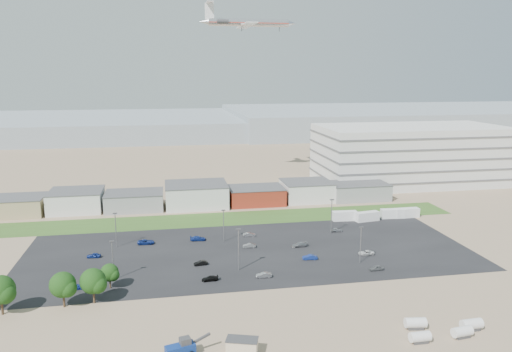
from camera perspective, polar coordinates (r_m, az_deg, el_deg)
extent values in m
plane|color=#876F56|center=(118.00, -1.54, -12.04)|extent=(700.00, 700.00, 0.00)
cube|color=black|center=(137.07, -0.76, -8.60)|extent=(120.00, 50.00, 0.01)
cube|color=#375720|center=(166.56, -4.32, -4.94)|extent=(160.00, 16.00, 0.02)
cube|color=silver|center=(230.84, 17.22, 2.39)|extent=(80.00, 40.00, 25.00)
imported|color=silver|center=(137.49, 12.47, -8.56)|extent=(4.26, 2.06, 1.17)
imported|color=navy|center=(131.84, 6.18, -9.21)|extent=(4.01, 1.79, 1.28)
imported|color=#595B5E|center=(127.83, 13.59, -10.17)|extent=(3.72, 1.72, 1.24)
imported|color=black|center=(119.00, -5.28, -11.59)|extent=(3.94, 1.76, 1.12)
imported|color=black|center=(128.19, -6.34, -9.86)|extent=(3.61, 1.66, 1.15)
imported|color=navy|center=(139.09, -18.06, -8.62)|extent=(3.73, 1.82, 1.23)
imported|color=navy|center=(146.22, -6.65, -7.10)|extent=(4.62, 2.18, 1.30)
imported|color=#595B5E|center=(139.68, -0.77, -7.95)|extent=(3.65, 1.56, 1.17)
imported|color=#A5A5AA|center=(155.05, 9.23, -6.10)|extent=(3.48, 1.42, 1.18)
imported|color=navy|center=(145.72, -12.47, -7.36)|extent=(4.84, 2.44, 1.31)
imported|color=navy|center=(121.07, -19.61, -11.84)|extent=(3.90, 1.99, 1.08)
imported|color=#A5A5AA|center=(148.67, -0.77, -6.72)|extent=(3.70, 1.51, 1.19)
imported|color=#A5A5AA|center=(140.74, 4.96, -7.82)|extent=(4.59, 2.25, 1.28)
imported|color=#A5A5AA|center=(120.30, 0.90, -11.25)|extent=(3.77, 1.41, 1.23)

